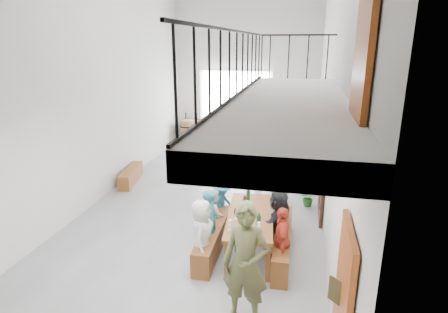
% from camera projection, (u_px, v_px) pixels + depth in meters
% --- Properties ---
extents(floor, '(12.00, 12.00, 0.00)m').
position_uv_depth(floor, '(208.00, 202.00, 9.38)').
color(floor, slate).
rests_on(floor, ground).
extents(room_walls, '(12.00, 12.00, 12.00)m').
position_uv_depth(room_walls, '(206.00, 56.00, 8.34)').
color(room_walls, silver).
rests_on(room_walls, ground).
extents(gateway_portal, '(2.80, 0.08, 2.80)m').
position_uv_depth(gateway_portal, '(235.00, 107.00, 14.60)').
color(gateway_portal, white).
rests_on(gateway_portal, ground).
extents(right_wall_decor, '(0.07, 8.28, 5.07)m').
position_uv_depth(right_wall_decor, '(330.00, 167.00, 6.59)').
color(right_wall_decor, '#9A3E14').
rests_on(right_wall_decor, ground).
extents(balcony, '(1.52, 5.62, 4.00)m').
position_uv_depth(balcony, '(288.00, 108.00, 5.19)').
color(balcony, white).
rests_on(balcony, ground).
extents(tasting_table, '(1.01, 2.08, 0.79)m').
position_uv_depth(tasting_table, '(250.00, 219.00, 6.94)').
color(tasting_table, brown).
rests_on(tasting_table, ground).
extents(bench_inner, '(0.34, 2.05, 0.47)m').
position_uv_depth(bench_inner, '(213.00, 238.00, 7.19)').
color(bench_inner, brown).
rests_on(bench_inner, ground).
extents(bench_wall, '(0.31, 2.22, 0.51)m').
position_uv_depth(bench_wall, '(283.00, 242.00, 7.02)').
color(bench_wall, brown).
rests_on(bench_wall, ground).
extents(tableware, '(0.55, 1.24, 0.35)m').
position_uv_depth(tableware, '(248.00, 212.00, 6.69)').
color(tableware, '#113318').
rests_on(tableware, tasting_table).
extents(side_bench, '(0.53, 1.48, 0.41)m').
position_uv_depth(side_bench, '(131.00, 175.00, 10.66)').
color(side_bench, brown).
rests_on(side_bench, ground).
extents(oak_barrel, '(0.64, 0.64, 0.94)m').
position_uv_depth(oak_barrel, '(188.00, 132.00, 14.67)').
color(oak_barrel, '#9A7143').
rests_on(oak_barrel, ground).
extents(serving_counter, '(1.70, 0.52, 0.89)m').
position_uv_depth(serving_counter, '(203.00, 131.00, 14.86)').
color(serving_counter, '#3B1F13').
rests_on(serving_counter, ground).
extents(counter_bottles, '(1.45, 0.11, 0.28)m').
position_uv_depth(counter_bottles, '(202.00, 117.00, 14.70)').
color(counter_bottles, '#113318').
rests_on(counter_bottles, serving_counter).
extents(guest_left_a, '(0.45, 0.65, 1.29)m').
position_uv_depth(guest_left_a, '(202.00, 234.00, 6.49)').
color(guest_left_a, silver).
rests_on(guest_left_a, ground).
extents(guest_left_b, '(0.43, 0.53, 1.27)m').
position_uv_depth(guest_left_b, '(211.00, 221.00, 7.00)').
color(guest_left_b, '#266A80').
rests_on(guest_left_b, ground).
extents(guest_left_c, '(0.56, 0.62, 1.03)m').
position_uv_depth(guest_left_c, '(214.00, 213.00, 7.59)').
color(guest_left_c, silver).
rests_on(guest_left_c, ground).
extents(guest_left_d, '(0.61, 0.76, 1.03)m').
position_uv_depth(guest_left_d, '(222.00, 204.00, 8.01)').
color(guest_left_d, '#266A80').
rests_on(guest_left_d, ground).
extents(guest_right_a, '(0.36, 0.73, 1.21)m').
position_uv_depth(guest_right_a, '(282.00, 240.00, 6.40)').
color(guest_right_a, red).
rests_on(guest_right_a, ground).
extents(guest_right_b, '(0.83, 1.24, 1.28)m').
position_uv_depth(guest_right_b, '(278.00, 222.00, 6.93)').
color(guest_right_b, black).
rests_on(guest_right_b, ground).
extents(guest_right_c, '(0.45, 0.60, 1.12)m').
position_uv_depth(guest_right_c, '(280.00, 212.00, 7.55)').
color(guest_right_c, silver).
rests_on(guest_right_c, ground).
extents(host_standing, '(0.72, 0.52, 1.82)m').
position_uv_depth(host_standing, '(246.00, 264.00, 5.16)').
color(host_standing, '#4B4F2C').
rests_on(host_standing, ground).
extents(potted_plant, '(0.43, 0.38, 0.43)m').
position_uv_depth(potted_plant, '(309.00, 198.00, 9.09)').
color(potted_plant, '#164F1A').
rests_on(potted_plant, ground).
extents(bicycle_near, '(1.80, 1.34, 0.90)m').
position_uv_depth(bicycle_near, '(240.00, 136.00, 14.06)').
color(bicycle_near, black).
rests_on(bicycle_near, ground).
extents(bicycle_far, '(1.66, 0.51, 0.99)m').
position_uv_depth(bicycle_far, '(253.00, 137.00, 13.78)').
color(bicycle_far, black).
rests_on(bicycle_far, ground).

